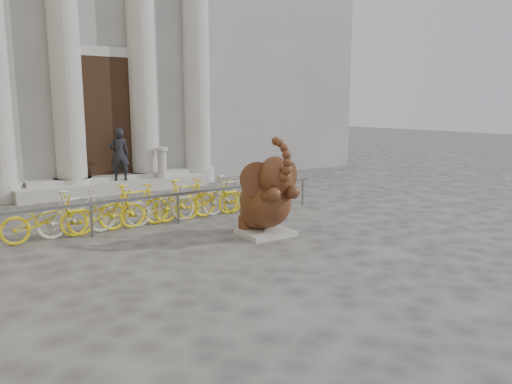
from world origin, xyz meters
TOP-DOWN VIEW (x-y plane):
  - ground at (0.00, 0.00)m, footprint 80.00×80.00m
  - classical_building at (0.00, 14.93)m, footprint 22.00×10.70m
  - entrance_steps at (0.00, 9.40)m, footprint 6.00×1.20m
  - elephant_statue at (0.72, 2.36)m, footprint 1.40×1.58m
  - bike_rack at (-0.35, 4.63)m, footprint 8.00×0.53m
  - pedestrian at (0.13, 9.30)m, footprint 0.68×0.53m
  - balustrade_post at (1.48, 9.10)m, footprint 0.40×0.40m

SIDE VIEW (x-z plane):
  - ground at x=0.00m, z-range 0.00..0.00m
  - entrance_steps at x=0.00m, z-range 0.00..0.36m
  - bike_rack at x=-0.35m, z-range 0.00..1.00m
  - elephant_statue at x=0.72m, z-range -0.28..1.80m
  - balustrade_post at x=1.48m, z-range 0.32..1.31m
  - pedestrian at x=0.13m, z-range 0.36..2.01m
  - classical_building at x=0.00m, z-range -0.02..11.98m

